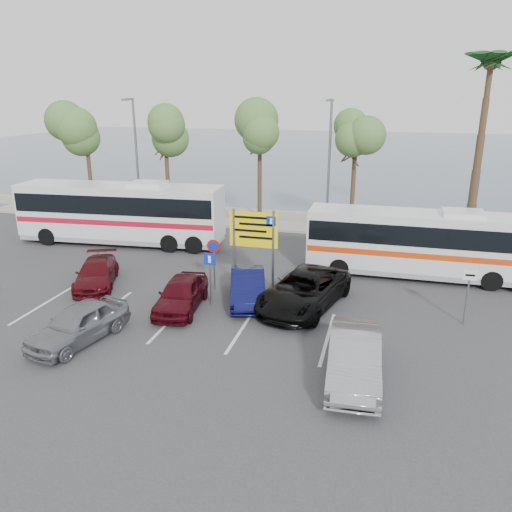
% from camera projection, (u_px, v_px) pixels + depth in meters
% --- Properties ---
extents(ground, '(120.00, 120.00, 0.00)m').
position_uv_depth(ground, '(209.00, 312.00, 20.14)').
color(ground, '#333336').
rests_on(ground, ground).
extents(kerb_strip, '(44.00, 2.40, 0.15)m').
position_uv_depth(kerb_strip, '(281.00, 226.00, 32.98)').
color(kerb_strip, gray).
rests_on(kerb_strip, ground).
extents(seawall, '(48.00, 0.80, 0.60)m').
position_uv_depth(seawall, '(288.00, 216.00, 34.75)').
color(seawall, gray).
rests_on(seawall, ground).
extents(sea, '(140.00, 140.00, 0.00)m').
position_uv_depth(sea, '(345.00, 152.00, 75.29)').
color(sea, '#425869').
rests_on(sea, ground).
extents(tree_far_left, '(3.20, 3.20, 7.60)m').
position_uv_depth(tree_far_left, '(85.00, 125.00, 34.45)').
color(tree_far_left, '#382619').
rests_on(tree_far_left, kerb_strip).
extents(tree_left, '(3.20, 3.20, 7.20)m').
position_uv_depth(tree_left, '(165.00, 132.00, 33.09)').
color(tree_left, '#382619').
rests_on(tree_left, kerb_strip).
extents(tree_mid, '(3.20, 3.20, 8.00)m').
position_uv_depth(tree_mid, '(260.00, 123.00, 31.31)').
color(tree_mid, '#382619').
rests_on(tree_mid, kerb_strip).
extents(tree_right, '(3.20, 3.20, 7.40)m').
position_uv_depth(tree_right, '(356.00, 133.00, 30.00)').
color(tree_right, '#382619').
rests_on(tree_right, kerb_strip).
extents(palm_tree, '(4.80, 4.80, 11.20)m').
position_uv_depth(palm_tree, '(491.00, 66.00, 27.15)').
color(palm_tree, '#382619').
rests_on(palm_tree, kerb_strip).
extents(street_lamp_left, '(0.45, 1.15, 8.01)m').
position_uv_depth(street_lamp_left, '(136.00, 153.00, 33.57)').
color(street_lamp_left, slate).
rests_on(street_lamp_left, kerb_strip).
extents(street_lamp_right, '(0.45, 1.15, 8.01)m').
position_uv_depth(street_lamp_right, '(329.00, 159.00, 30.41)').
color(street_lamp_right, slate).
rests_on(street_lamp_right, kerb_strip).
extents(direction_sign, '(2.20, 0.12, 3.60)m').
position_uv_depth(direction_sign, '(254.00, 235.00, 22.08)').
color(direction_sign, slate).
rests_on(direction_sign, ground).
extents(sign_no_stop, '(0.60, 0.08, 2.35)m').
position_uv_depth(sign_no_stop, '(214.00, 256.00, 21.99)').
color(sign_no_stop, slate).
rests_on(sign_no_stop, ground).
extents(sign_parking, '(0.50, 0.07, 2.25)m').
position_uv_depth(sign_parking, '(210.00, 271.00, 20.46)').
color(sign_parking, slate).
rests_on(sign_parking, ground).
extents(sign_taxi, '(0.50, 0.07, 2.20)m').
position_uv_depth(sign_taxi, '(468.00, 289.00, 18.69)').
color(sign_taxi, slate).
rests_on(sign_taxi, ground).
extents(lane_markings, '(12.02, 4.20, 0.01)m').
position_uv_depth(lane_markings, '(173.00, 319.00, 19.50)').
color(lane_markings, silver).
rests_on(lane_markings, ground).
extents(coach_bus_left, '(12.01, 3.41, 3.70)m').
position_uv_depth(coach_bus_left, '(121.00, 215.00, 28.93)').
color(coach_bus_left, silver).
rests_on(coach_bus_left, ground).
extents(coach_bus_right, '(10.74, 2.33, 3.35)m').
position_uv_depth(coach_bus_right, '(422.00, 246.00, 23.59)').
color(coach_bus_right, silver).
rests_on(coach_bus_right, ground).
extents(car_silver_a, '(2.45, 4.26, 1.36)m').
position_uv_depth(car_silver_a, '(79.00, 324.00, 17.59)').
color(car_silver_a, slate).
rests_on(car_silver_a, ground).
extents(car_blue, '(2.50, 4.29, 1.34)m').
position_uv_depth(car_blue, '(248.00, 287.00, 21.02)').
color(car_blue, '#0E1042').
rests_on(car_blue, ground).
extents(car_maroon, '(3.09, 4.38, 1.18)m').
position_uv_depth(car_maroon, '(96.00, 273.00, 22.79)').
color(car_maroon, '#500D14').
rests_on(car_maroon, ground).
extents(car_red, '(2.01, 4.07, 1.34)m').
position_uv_depth(car_red, '(181.00, 294.00, 20.26)').
color(car_red, '#4B0A14').
rests_on(car_red, ground).
extents(suv_black, '(3.72, 5.78, 1.48)m').
position_uv_depth(suv_black, '(304.00, 290.00, 20.41)').
color(suv_black, black).
rests_on(suv_black, ground).
extents(car_silver_b, '(1.80, 4.51, 1.46)m').
position_uv_depth(car_silver_b, '(354.00, 358.00, 15.24)').
color(car_silver_b, gray).
rests_on(car_silver_b, ground).
extents(pedestrian_far, '(0.97, 1.11, 1.95)m').
position_uv_depth(pedestrian_far, '(447.00, 259.00, 23.48)').
color(pedestrian_far, '#353A50').
rests_on(pedestrian_far, ground).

